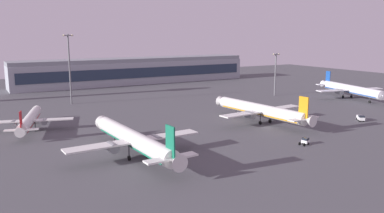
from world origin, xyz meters
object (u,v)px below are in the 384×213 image
object	(u,v)px
airplane_far_stand	(134,140)
airplane_terminal_side	(29,120)
airplane_taxiway_distant	(261,110)
pushback_tug	(305,141)
apron_light_east	(69,65)
cargo_loader	(361,118)
airplane_mid_apron	(351,90)
apron_light_west	(275,71)

from	to	relation	value
airplane_far_stand	airplane_terminal_side	bearing A→B (deg)	111.13
airplane_taxiway_distant	pushback_tug	world-z (taller)	airplane_taxiway_distant
airplane_terminal_side	apron_light_east	size ratio (longest dim) A/B	1.13
airplane_taxiway_distant	cargo_loader	distance (m)	37.84
airplane_taxiway_distant	airplane_far_stand	bearing A→B (deg)	-170.19
airplane_far_stand	apron_light_east	xyz separation A→B (m)	(4.08, 88.13, 13.16)
cargo_loader	airplane_taxiway_distant	bearing A→B (deg)	10.79
airplane_taxiway_distant	apron_light_east	xyz separation A→B (m)	(-50.75, 73.25, 13.24)
airplane_far_stand	apron_light_east	world-z (taller)	apron_light_east
cargo_loader	apron_light_east	bearing A→B (deg)	-10.24
airplane_taxiway_distant	airplane_mid_apron	distance (m)	75.97
airplane_taxiway_distant	apron_light_west	distance (m)	66.02
cargo_loader	apron_light_west	world-z (taller)	apron_light_west
airplane_terminal_side	pushback_tug	world-z (taller)	airplane_terminal_side
airplane_mid_apron	apron_light_east	xyz separation A→B (m)	(-124.14, 53.62, 13.24)
airplane_far_stand	apron_light_west	xyz separation A→B (m)	(101.86, 60.46, 8.21)
airplane_mid_apron	airplane_taxiway_distant	bearing A→B (deg)	28.27
apron_light_west	airplane_mid_apron	bearing A→B (deg)	-44.55
pushback_tug	cargo_loader	distance (m)	43.45
airplane_terminal_side	pushback_tug	distance (m)	88.85
airplane_mid_apron	airplane_terminal_side	size ratio (longest dim) A/B	1.29
airplane_mid_apron	apron_light_west	size ratio (longest dim) A/B	2.10
apron_light_west	airplane_taxiway_distant	bearing A→B (deg)	-135.89
apron_light_east	airplane_taxiway_distant	bearing A→B (deg)	-55.29
airplane_mid_apron	cargo_loader	world-z (taller)	airplane_mid_apron
airplane_far_stand	airplane_taxiway_distant	xyz separation A→B (m)	(54.83, 14.88, -0.07)
cargo_loader	airplane_terminal_side	bearing A→B (deg)	13.60
airplane_mid_apron	apron_light_east	bearing A→B (deg)	-10.06
airplane_far_stand	airplane_taxiway_distant	bearing A→B (deg)	12.21
pushback_tug	apron_light_east	bearing A→B (deg)	-170.44
apron_light_west	apron_light_east	bearing A→B (deg)	164.20
airplane_far_stand	cargo_loader	bearing A→B (deg)	-3.85
airplane_far_stand	pushback_tug	bearing A→B (deg)	-19.62
airplane_far_stand	pushback_tug	world-z (taller)	airplane_far_stand
airplane_far_stand	apron_light_west	world-z (taller)	apron_light_west
airplane_mid_apron	apron_light_west	xyz separation A→B (m)	(-26.36, 25.95, 8.28)
pushback_tug	cargo_loader	world-z (taller)	cargo_loader
apron_light_east	apron_light_west	bearing A→B (deg)	-15.80
airplane_far_stand	airplane_terminal_side	size ratio (longest dim) A/B	1.33
airplane_taxiway_distant	pushback_tug	xyz separation A→B (m)	(-7.51, -29.03, -3.46)
airplane_far_stand	pushback_tug	xyz separation A→B (m)	(47.31, -14.15, -3.53)
pushback_tug	cargo_loader	bearing A→B (deg)	93.75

